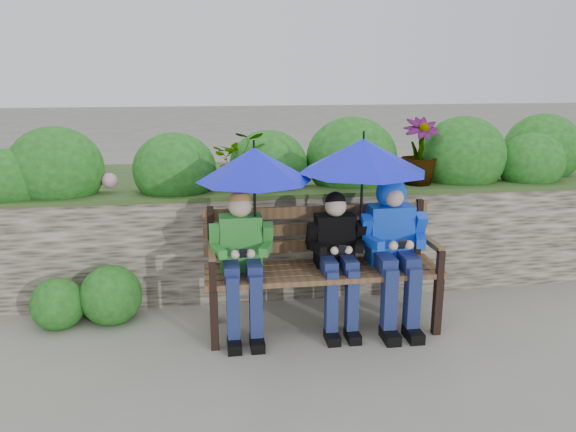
{
  "coord_description": "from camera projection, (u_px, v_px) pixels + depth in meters",
  "views": [
    {
      "loc": [
        -0.66,
        -4.38,
        2.14
      ],
      "look_at": [
        0.0,
        0.1,
        0.95
      ],
      "focal_mm": 35.0,
      "sensor_mm": 36.0,
      "label": 1
    }
  ],
  "objects": [
    {
      "name": "ground",
      "position": [
        290.0,
        326.0,
        4.83
      ],
      "size": [
        60.0,
        60.0,
        0.0
      ],
      "primitive_type": "plane",
      "color": "slate",
      "rests_on": "ground"
    },
    {
      "name": "umbrella_left",
      "position": [
        254.0,
        165.0,
        4.4
      ],
      "size": [
        0.93,
        0.93,
        0.86
      ],
      "color": "#1018E6",
      "rests_on": "ground"
    },
    {
      "name": "park_bench",
      "position": [
        321.0,
        259.0,
        4.72
      ],
      "size": [
        1.96,
        0.57,
        1.03
      ],
      "color": "black",
      "rests_on": "ground"
    },
    {
      "name": "umbrella_right",
      "position": [
        363.0,
        156.0,
        4.52
      ],
      "size": [
        1.06,
        1.06,
        0.89
      ],
      "color": "#1018E6",
      "rests_on": "ground"
    },
    {
      "name": "boy_left",
      "position": [
        242.0,
        256.0,
        4.51
      ],
      "size": [
        0.51,
        0.59,
        1.2
      ],
      "color": "#1F7923",
      "rests_on": "ground"
    },
    {
      "name": "garden_backdrop",
      "position": [
        267.0,
        211.0,
        6.2
      ],
      "size": [
        8.0,
        2.88,
        1.73
      ],
      "color": "#3B352B",
      "rests_on": "ground"
    },
    {
      "name": "boy_middle",
      "position": [
        337.0,
        253.0,
        4.63
      ],
      "size": [
        0.48,
        0.56,
        1.17
      ],
      "color": "black",
      "rests_on": "ground"
    },
    {
      "name": "boy_right",
      "position": [
        393.0,
        240.0,
        4.68
      ],
      "size": [
        0.55,
        0.67,
        1.26
      ],
      "color": "#063DD9",
      "rests_on": "ground"
    }
  ]
}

